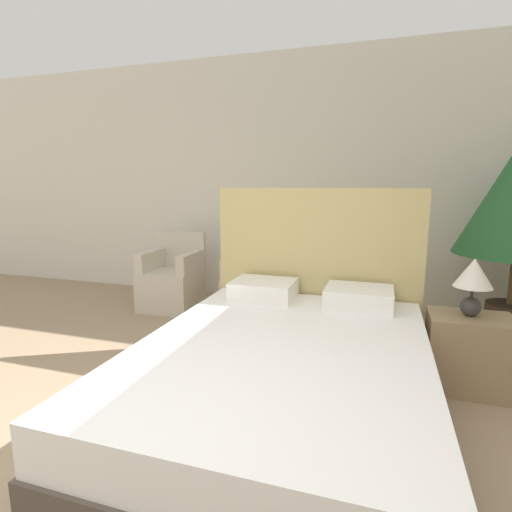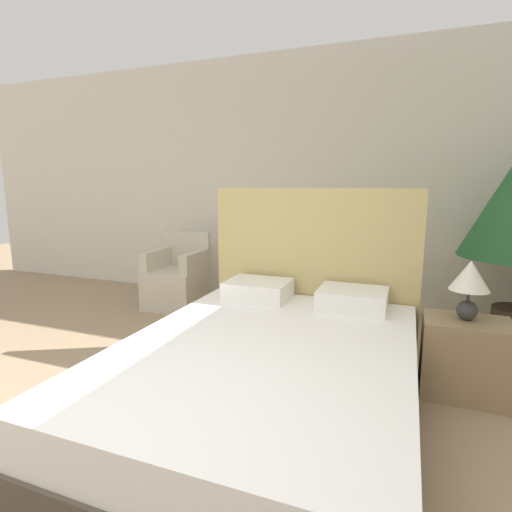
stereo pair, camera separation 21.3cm
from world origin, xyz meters
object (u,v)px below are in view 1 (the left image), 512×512
armchair_near_window_left (172,283)px  table_lamp (473,278)px  armchair_near_window_right (255,290)px  bed (286,374)px  nightstand (468,353)px

armchair_near_window_left → table_lamp: bearing=-22.0°
armchair_near_window_left → armchair_near_window_right: size_ratio=1.00×
bed → table_lamp: bearing=35.1°
bed → nightstand: (1.10, 0.76, -0.04)m
armchair_near_window_right → bed: bearing=-70.8°
bed → armchair_near_window_left: bearing=134.3°
armchair_near_window_right → nightstand: 2.15m
bed → armchair_near_window_right: (-0.77, 1.82, -0.01)m
table_lamp → armchair_near_window_right: bearing=150.5°
nightstand → table_lamp: table_lamp is taller
table_lamp → bed: bearing=-144.9°
armchair_near_window_left → nightstand: (2.88, -1.06, -0.03)m
armchair_near_window_right → table_lamp: table_lamp is taller
armchair_near_window_right → nightstand: size_ratio=1.58×
bed → armchair_near_window_left: bed is taller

